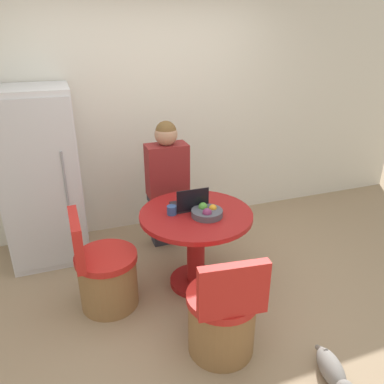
% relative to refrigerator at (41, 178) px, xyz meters
% --- Properties ---
extents(ground_plane, '(12.00, 12.00, 0.00)m').
position_rel_refrigerator_xyz_m(ground_plane, '(1.16, -1.28, -0.85)').
color(ground_plane, '#9E8466').
extents(wall_back, '(7.00, 0.06, 2.60)m').
position_rel_refrigerator_xyz_m(wall_back, '(1.16, 0.37, 0.45)').
color(wall_back, silver).
rests_on(wall_back, ground_plane).
extents(refrigerator, '(0.71, 0.67, 1.70)m').
position_rel_refrigerator_xyz_m(refrigerator, '(0.00, 0.00, 0.00)').
color(refrigerator, silver).
rests_on(refrigerator, ground_plane).
extents(dining_table, '(0.96, 0.96, 0.72)m').
position_rel_refrigerator_xyz_m(dining_table, '(1.22, -0.96, -0.34)').
color(dining_table, maroon).
rests_on(dining_table, ground_plane).
extents(chair_near_camera, '(0.51, 0.51, 0.86)m').
position_rel_refrigerator_xyz_m(chair_near_camera, '(1.13, -1.75, -0.56)').
color(chair_near_camera, olive).
rests_on(chair_near_camera, ground_plane).
extents(chair_left_side, '(0.50, 0.50, 0.86)m').
position_rel_refrigerator_xyz_m(chair_left_side, '(0.42, -0.97, -0.56)').
color(chair_left_side, olive).
rests_on(chair_left_side, ground_plane).
extents(person_seated, '(0.40, 0.37, 1.37)m').
position_rel_refrigerator_xyz_m(person_seated, '(1.17, -0.25, -0.09)').
color(person_seated, '#2D2D38').
rests_on(person_seated, ground_plane).
extents(laptop, '(0.28, 0.23, 0.20)m').
position_rel_refrigerator_xyz_m(laptop, '(1.20, -0.85, -0.08)').
color(laptop, '#232328').
rests_on(laptop, dining_table).
extents(fruit_bowl, '(0.26, 0.26, 0.10)m').
position_rel_refrigerator_xyz_m(fruit_bowl, '(1.28, -1.05, -0.09)').
color(fruit_bowl, '#4C4C56').
rests_on(fruit_bowl, dining_table).
extents(coffee_cup, '(0.08, 0.08, 0.08)m').
position_rel_refrigerator_xyz_m(coffee_cup, '(1.02, -0.92, -0.08)').
color(coffee_cup, '#2D4C84').
rests_on(coffee_cup, dining_table).
extents(cat, '(0.21, 0.46, 0.16)m').
position_rel_refrigerator_xyz_m(cat, '(1.71, -2.25, -0.77)').
color(cat, gray).
rests_on(cat, ground_plane).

